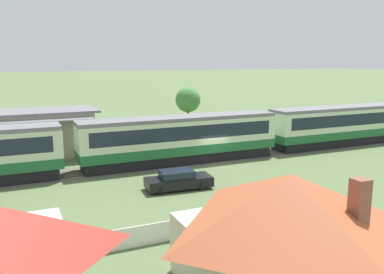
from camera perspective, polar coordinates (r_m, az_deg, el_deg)
The scene contains 7 objects.
ground_plane at distance 35.47m, azimuth 3.12°, elevation -3.70°, with size 600.00×600.00×0.00m, color #566B42.
passenger_train at distance 35.32m, azimuth -1.18°, elevation 0.02°, with size 55.51×2.95×4.09m.
railway_track at distance 37.17m, azimuth 3.48°, elevation -3.02°, with size 116.88×3.60×0.04m.
station_building at distance 40.39m, azimuth -23.52°, elevation 0.35°, with size 14.60×6.88×4.29m.
cottage_terracotta_roof_2 at distance 15.82m, azimuth 13.40°, elevation -13.21°, with size 7.10×7.84×4.83m.
parked_car_black at distance 28.38m, azimuth -1.93°, elevation -6.08°, with size 4.73×2.14×1.34m.
yard_tree_0 at distance 54.70m, azimuth -0.57°, elevation 5.25°, with size 3.39×3.39×5.30m.
Camera 1 is at (-15.85, -30.47, 8.87)m, focal length 38.00 mm.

